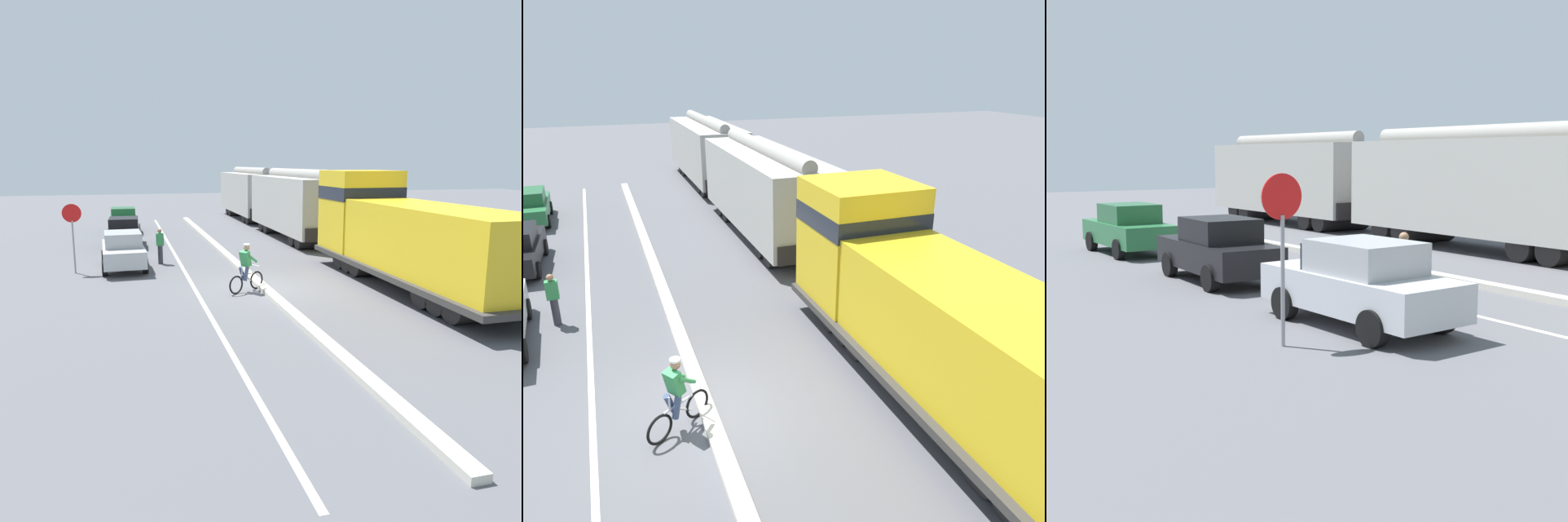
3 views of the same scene
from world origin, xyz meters
TOP-DOWN VIEW (x-y plane):
  - ground_plane at (0.00, 0.00)m, footprint 120.00×120.00m
  - median_curb at (0.00, 6.00)m, footprint 0.36×36.00m
  - lane_stripe at (-2.40, 6.00)m, footprint 0.14×36.00m
  - locomotive at (5.25, -0.62)m, footprint 3.10×11.61m
  - hopper_car_lead at (5.25, 11.54)m, footprint 2.90×10.60m
  - hopper_car_middle at (5.25, 23.14)m, footprint 2.90×10.60m
  - parked_car_silver at (-4.87, 4.99)m, footprint 1.96×4.26m
  - parked_car_black at (-4.81, 10.94)m, footprint 1.96×4.26m
  - parked_car_green at (-4.84, 17.37)m, footprint 1.86×4.22m
  - cyclist at (-0.67, -0.29)m, footprint 1.47×0.98m
  - stop_sign at (-6.84, 4.58)m, footprint 0.76×0.08m
  - pedestrian_by_cars at (-3.26, 5.64)m, footprint 0.34×0.22m

SIDE VIEW (x-z plane):
  - ground_plane at x=0.00m, z-range 0.00..0.00m
  - lane_stripe at x=-2.40m, z-range 0.00..0.01m
  - median_curb at x=0.00m, z-range 0.00..0.16m
  - parked_car_silver at x=-4.87m, z-range 0.01..1.63m
  - parked_car_black at x=-4.81m, z-range 0.01..1.63m
  - parked_car_green at x=-4.84m, z-range 0.01..1.63m
  - cyclist at x=-0.67m, z-range -0.04..1.67m
  - pedestrian_by_cars at x=-3.26m, z-range 0.04..1.66m
  - locomotive at x=5.25m, z-range -0.30..3.90m
  - stop_sign at x=-6.84m, z-range 0.58..3.46m
  - hopper_car_lead at x=5.25m, z-range -0.01..4.17m
  - hopper_car_middle at x=5.25m, z-range -0.01..4.17m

